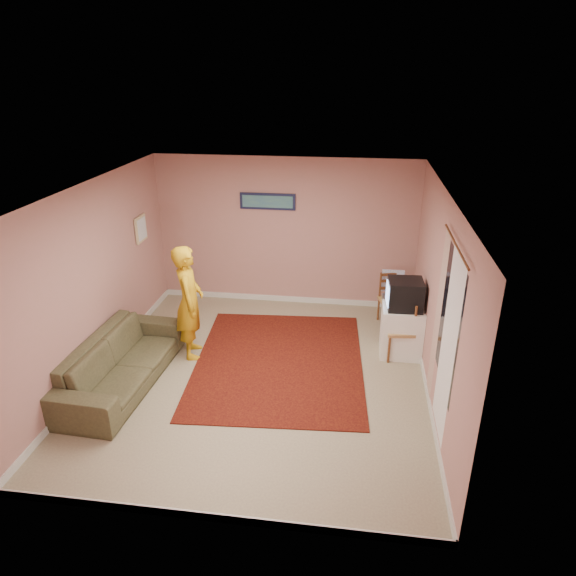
# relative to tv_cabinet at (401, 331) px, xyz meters

# --- Properties ---
(ground) EXTENTS (5.00, 5.00, 0.00)m
(ground) POSITION_rel_tv_cabinet_xyz_m (-1.95, -0.90, -0.38)
(ground) COLOR tan
(ground) RESTS_ON ground
(wall_back) EXTENTS (4.50, 0.02, 2.60)m
(wall_back) POSITION_rel_tv_cabinet_xyz_m (-1.95, 1.60, 0.92)
(wall_back) COLOR #B17774
(wall_back) RESTS_ON ground
(wall_front) EXTENTS (4.50, 0.02, 2.60)m
(wall_front) POSITION_rel_tv_cabinet_xyz_m (-1.95, -3.40, 0.92)
(wall_front) COLOR #B17774
(wall_front) RESTS_ON ground
(wall_left) EXTENTS (0.02, 5.00, 2.60)m
(wall_left) POSITION_rel_tv_cabinet_xyz_m (-4.20, -0.90, 0.92)
(wall_left) COLOR #B17774
(wall_left) RESTS_ON ground
(wall_right) EXTENTS (0.02, 5.00, 2.60)m
(wall_right) POSITION_rel_tv_cabinet_xyz_m (0.30, -0.90, 0.92)
(wall_right) COLOR #B17774
(wall_right) RESTS_ON ground
(ceiling) EXTENTS (4.50, 5.00, 0.02)m
(ceiling) POSITION_rel_tv_cabinet_xyz_m (-1.95, -0.90, 2.22)
(ceiling) COLOR white
(ceiling) RESTS_ON wall_back
(baseboard_back) EXTENTS (4.50, 0.02, 0.10)m
(baseboard_back) POSITION_rel_tv_cabinet_xyz_m (-1.95, 1.59, -0.33)
(baseboard_back) COLOR silver
(baseboard_back) RESTS_ON ground
(baseboard_front) EXTENTS (4.50, 0.02, 0.10)m
(baseboard_front) POSITION_rel_tv_cabinet_xyz_m (-1.95, -3.39, -0.33)
(baseboard_front) COLOR silver
(baseboard_front) RESTS_ON ground
(baseboard_left) EXTENTS (0.02, 5.00, 0.10)m
(baseboard_left) POSITION_rel_tv_cabinet_xyz_m (-4.19, -0.90, -0.33)
(baseboard_left) COLOR silver
(baseboard_left) RESTS_ON ground
(baseboard_right) EXTENTS (0.02, 5.00, 0.10)m
(baseboard_right) POSITION_rel_tv_cabinet_xyz_m (0.29, -0.90, -0.33)
(baseboard_right) COLOR silver
(baseboard_right) RESTS_ON ground
(window) EXTENTS (0.01, 1.10, 1.50)m
(window) POSITION_rel_tv_cabinet_xyz_m (0.29, -1.80, 1.07)
(window) COLOR black
(window) RESTS_ON wall_right
(curtain_sheer) EXTENTS (0.01, 0.75, 2.10)m
(curtain_sheer) POSITION_rel_tv_cabinet_xyz_m (0.28, -1.95, 0.87)
(curtain_sheer) COLOR white
(curtain_sheer) RESTS_ON wall_right
(curtain_floral) EXTENTS (0.01, 0.35, 2.10)m
(curtain_floral) POSITION_rel_tv_cabinet_xyz_m (0.26, -1.25, 0.87)
(curtain_floral) COLOR beige
(curtain_floral) RESTS_ON wall_right
(curtain_rod) EXTENTS (0.02, 1.40, 0.02)m
(curtain_rod) POSITION_rel_tv_cabinet_xyz_m (0.25, -1.80, 1.94)
(curtain_rod) COLOR brown
(curtain_rod) RESTS_ON wall_right
(picture_back) EXTENTS (0.95, 0.04, 0.28)m
(picture_back) POSITION_rel_tv_cabinet_xyz_m (-2.25, 1.57, 1.47)
(picture_back) COLOR #141737
(picture_back) RESTS_ON wall_back
(picture_left) EXTENTS (0.04, 0.38, 0.42)m
(picture_left) POSITION_rel_tv_cabinet_xyz_m (-4.17, 0.70, 1.17)
(picture_left) COLOR #C8B989
(picture_left) RESTS_ON wall_left
(area_rug) EXTENTS (2.58, 3.13, 0.02)m
(area_rug) POSITION_rel_tv_cabinet_xyz_m (-1.75, -0.50, -0.37)
(area_rug) COLOR black
(area_rug) RESTS_ON ground
(tv_cabinet) EXTENTS (0.59, 0.54, 0.75)m
(tv_cabinet) POSITION_rel_tv_cabinet_xyz_m (0.00, 0.00, 0.00)
(tv_cabinet) COLOR white
(tv_cabinet) RESTS_ON ground
(crt_tv) EXTENTS (0.51, 0.46, 0.42)m
(crt_tv) POSITION_rel_tv_cabinet_xyz_m (-0.00, -0.00, 0.59)
(crt_tv) COLOR black
(crt_tv) RESTS_ON tv_cabinet
(chair_a) EXTENTS (0.47, 0.46, 0.46)m
(chair_a) POSITION_rel_tv_cabinet_xyz_m (-0.10, 0.96, 0.15)
(chair_a) COLOR tan
(chair_a) RESTS_ON ground
(dvd_player) EXTENTS (0.33, 0.23, 0.06)m
(dvd_player) POSITION_rel_tv_cabinet_xyz_m (-0.10, 0.96, 0.09)
(dvd_player) COLOR #B9B9BE
(dvd_player) RESTS_ON chair_a
(blue_throw) EXTENTS (0.36, 0.05, 0.38)m
(blue_throw) POSITION_rel_tv_cabinet_xyz_m (-0.10, 1.15, 0.31)
(blue_throw) COLOR #97B0F7
(blue_throw) RESTS_ON chair_a
(chair_b) EXTENTS (0.44, 0.46, 0.49)m
(chair_b) POSITION_rel_tv_cabinet_xyz_m (-0.04, -0.10, 0.17)
(chair_b) COLOR tan
(chair_b) RESTS_ON ground
(game_console) EXTENTS (0.21, 0.16, 0.04)m
(game_console) POSITION_rel_tv_cabinet_xyz_m (-0.04, -0.10, 0.11)
(game_console) COLOR silver
(game_console) RESTS_ON chair_b
(sofa) EXTENTS (1.01, 2.32, 0.66)m
(sofa) POSITION_rel_tv_cabinet_xyz_m (-3.75, -1.31, -0.04)
(sofa) COLOR brown
(sofa) RESTS_ON ground
(person) EXTENTS (0.55, 0.70, 1.69)m
(person) POSITION_rel_tv_cabinet_xyz_m (-3.05, -0.43, 0.47)
(person) COLOR #C69212
(person) RESTS_ON ground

